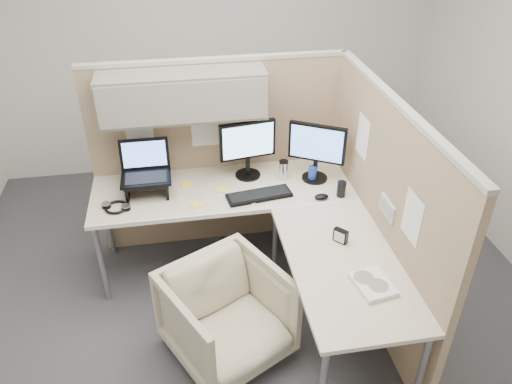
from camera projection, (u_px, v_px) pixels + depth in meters
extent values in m
plane|color=#38383D|center=(249.00, 305.00, 3.79)|extent=(4.50, 4.50, 0.00)
cube|color=tan|center=(219.00, 157.00, 4.09)|extent=(2.00, 0.05, 1.60)
cube|color=#A8A399|center=(214.00, 59.00, 3.65)|extent=(2.00, 0.06, 0.03)
cube|color=slate|center=(183.00, 94.00, 3.59)|extent=(1.20, 0.34, 0.34)
cube|color=gray|center=(184.00, 104.00, 3.45)|extent=(1.18, 0.01, 0.30)
plane|color=white|center=(139.00, 125.00, 3.79)|extent=(0.26, 0.00, 0.26)
plane|color=white|center=(205.00, 128.00, 3.90)|extent=(0.26, 0.00, 0.26)
cube|color=tan|center=(380.00, 215.00, 3.40)|extent=(0.05, 2.00, 1.60)
cube|color=#A8A399|center=(399.00, 103.00, 2.96)|extent=(0.06, 2.00, 0.03)
cube|color=#A8A399|center=(336.00, 147.00, 4.23)|extent=(0.06, 0.06, 1.60)
cube|color=silver|center=(388.00, 208.00, 3.19)|extent=(0.02, 0.20, 0.12)
cube|color=gray|center=(386.00, 208.00, 3.18)|extent=(0.00, 0.16, 0.09)
plane|color=white|center=(363.00, 136.00, 3.51)|extent=(0.00, 0.26, 0.26)
plane|color=white|center=(412.00, 217.00, 2.86)|extent=(0.00, 0.26, 0.26)
cube|color=beige|center=(224.00, 189.00, 3.83)|extent=(2.00, 0.68, 0.03)
cube|color=beige|center=(344.00, 264.00, 3.11)|extent=(0.68, 1.30, 0.03)
cube|color=white|center=(230.00, 214.00, 3.55)|extent=(2.00, 0.02, 0.03)
cylinder|color=gray|center=(102.00, 264.00, 3.66)|extent=(0.04, 0.04, 0.70)
cylinder|color=gray|center=(108.00, 218.00, 4.14)|extent=(0.04, 0.04, 0.70)
cylinder|color=gray|center=(420.00, 375.00, 2.85)|extent=(0.04, 0.04, 0.70)
cylinder|color=gray|center=(275.00, 245.00, 3.84)|extent=(0.04, 0.04, 0.70)
imported|color=beige|center=(227.00, 312.00, 3.24)|extent=(0.93, 0.91, 0.72)
cylinder|color=black|center=(248.00, 175.00, 3.97)|extent=(0.20, 0.20, 0.02)
cylinder|color=black|center=(248.00, 166.00, 3.92)|extent=(0.04, 0.04, 0.15)
cube|color=black|center=(248.00, 140.00, 3.80)|extent=(0.44, 0.10, 0.30)
cube|color=#8FCFF8|center=(248.00, 141.00, 3.79)|extent=(0.40, 0.07, 0.26)
cylinder|color=black|center=(314.00, 178.00, 3.93)|extent=(0.20, 0.20, 0.02)
cylinder|color=black|center=(315.00, 169.00, 3.89)|extent=(0.04, 0.04, 0.15)
cube|color=black|center=(317.00, 143.00, 3.76)|extent=(0.40, 0.25, 0.30)
cube|color=#568AEA|center=(316.00, 144.00, 3.75)|extent=(0.35, 0.20, 0.26)
cube|color=black|center=(146.00, 180.00, 3.68)|extent=(0.32, 0.26, 0.02)
cube|color=black|center=(127.00, 188.00, 3.69)|extent=(0.02, 0.24, 0.13)
cube|color=black|center=(167.00, 185.00, 3.74)|extent=(0.02, 0.24, 0.13)
cube|color=black|center=(146.00, 178.00, 3.68)|extent=(0.36, 0.26, 0.02)
cube|color=black|center=(144.00, 154.00, 3.73)|extent=(0.36, 0.06, 0.23)
cube|color=#598CF2|center=(144.00, 154.00, 3.73)|extent=(0.32, 0.04, 0.19)
cube|color=black|center=(259.00, 195.00, 3.71)|extent=(0.50, 0.23, 0.02)
ellipsoid|color=black|center=(322.00, 197.00, 3.68)|extent=(0.11, 0.07, 0.04)
cylinder|color=silver|center=(283.00, 170.00, 3.90)|extent=(0.07, 0.07, 0.15)
cylinder|color=black|center=(284.00, 162.00, 3.86)|extent=(0.07, 0.07, 0.01)
cylinder|color=black|center=(341.00, 189.00, 3.70)|extent=(0.07, 0.07, 0.12)
cylinder|color=#1E3FA5|center=(312.00, 173.00, 3.89)|extent=(0.07, 0.07, 0.12)
cube|color=yellow|center=(221.00, 189.00, 3.79)|extent=(0.08, 0.08, 0.01)
cube|color=yellow|center=(197.00, 205.00, 3.62)|extent=(0.09, 0.09, 0.01)
cube|color=yellow|center=(250.00, 201.00, 3.66)|extent=(0.09, 0.09, 0.01)
cube|color=yellow|center=(185.00, 184.00, 3.86)|extent=(0.09, 0.09, 0.01)
torus|color=black|center=(116.00, 207.00, 3.58)|extent=(0.22, 0.22, 0.02)
cylinder|color=black|center=(106.00, 205.00, 3.59)|extent=(0.06, 0.06, 0.03)
cylinder|color=black|center=(126.00, 208.00, 3.57)|extent=(0.06, 0.06, 0.03)
cube|color=white|center=(373.00, 284.00, 2.91)|extent=(0.24, 0.28, 0.03)
cylinder|color=silver|center=(378.00, 285.00, 2.88)|extent=(0.12, 0.12, 0.00)
cylinder|color=silver|center=(364.00, 277.00, 2.93)|extent=(0.12, 0.12, 0.00)
cube|color=black|center=(341.00, 236.00, 3.24)|extent=(0.09, 0.10, 0.10)
cube|color=white|center=(339.00, 237.00, 3.23)|extent=(0.05, 0.06, 0.07)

